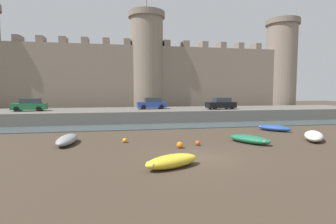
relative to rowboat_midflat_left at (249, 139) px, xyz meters
name	(u,v)px	position (x,y,z in m)	size (l,w,h in m)	color
ground_plane	(201,157)	(-5.20, -3.57, -0.34)	(160.00, 160.00, 0.00)	#423528
water_channel	(163,126)	(-5.20, 10.62, -0.29)	(80.00, 4.50, 0.10)	#47565B
quay_road	(154,114)	(-5.20, 17.87, 0.45)	(64.32, 10.00, 1.57)	#666059
castle	(147,72)	(-5.20, 27.30, 7.15)	(58.62, 6.31, 20.71)	gray
rowboat_midflat_left	(249,139)	(0.00, 0.00, 0.00)	(2.92, 3.71, 0.64)	#1E6B47
rowboat_midflat_right	(314,136)	(5.88, 0.05, 0.07)	(3.44, 3.95, 0.78)	silver
rowboat_near_channel_right	(172,161)	(-7.42, -5.38, 0.04)	(3.48, 2.38, 0.72)	yellow
rowboat_foreground_left	(274,128)	(5.64, 5.36, 0.00)	(3.10, 3.45, 0.63)	#234793
rowboat_near_channel_left	(67,140)	(-14.22, 2.25, 0.04)	(1.62, 3.96, 0.72)	gray
mooring_buoy_off_centre	(198,143)	(-4.31, -0.06, -0.15)	(0.37, 0.37, 0.37)	#E04C1E
mooring_buoy_near_channel	(180,145)	(-5.89, -0.74, -0.10)	(0.48, 0.48, 0.48)	orange
mooring_buoy_near_shore	(125,140)	(-9.78, 2.04, -0.15)	(0.38, 0.38, 0.38)	orange
car_quay_east	(221,104)	(4.00, 15.76, 2.01)	(4.18, 2.04, 1.62)	black
car_quay_centre_east	(152,103)	(-5.52, 18.06, 2.01)	(4.18, 2.04, 1.62)	#263F99
car_quay_centre_west	(30,105)	(-21.38, 17.08, 2.01)	(4.18, 2.04, 1.62)	#1E6638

